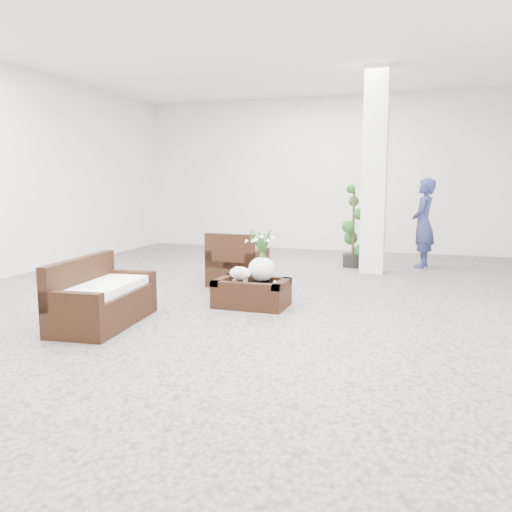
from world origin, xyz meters
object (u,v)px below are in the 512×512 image
(coffee_table, at_px, (252,294))
(topiary, at_px, (353,227))
(armchair, at_px, (238,259))
(loveseat, at_px, (103,292))

(coffee_table, bearing_deg, topiary, 77.27)
(armchair, distance_m, loveseat, 2.63)
(topiary, bearing_deg, armchair, -122.42)
(loveseat, bearing_deg, topiary, -29.39)
(loveseat, bearing_deg, armchair, -20.17)
(loveseat, xyz_separation_m, topiary, (2.09, 4.82, 0.38))
(coffee_table, xyz_separation_m, armchair, (-0.65, 1.25, 0.25))
(coffee_table, relative_size, loveseat, 0.65)
(armchair, xyz_separation_m, topiary, (1.44, 2.27, 0.34))
(armchair, relative_size, topiary, 0.55)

